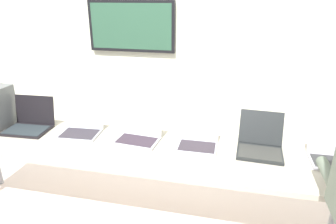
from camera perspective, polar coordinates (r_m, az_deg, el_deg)
back_wall at (r=3.26m, az=-0.42°, el=12.09°), size 8.00×0.11×2.70m
workbench at (r=2.43m, az=-6.32°, el=-7.53°), size 3.43×0.70×0.76m
laptop_station_0 at (r=2.94m, az=-24.73°, el=-1.77°), size 0.39×0.33×0.28m
laptop_station_1 at (r=2.71m, az=-15.98°, el=-2.60°), size 0.34×0.32×0.26m
laptop_station_2 at (r=2.49m, az=-5.42°, el=-4.05°), size 0.36×0.32×0.24m
laptop_station_3 at (r=2.41m, az=5.77°, el=-5.05°), size 0.31×0.34×0.22m
laptop_station_4 at (r=2.42m, az=17.10°, el=-5.64°), size 0.35×0.41×0.26m
laptop_station_5 at (r=2.49m, az=28.95°, el=-6.86°), size 0.34×0.32×0.24m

